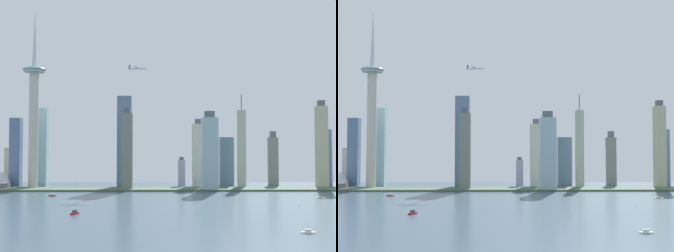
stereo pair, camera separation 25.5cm
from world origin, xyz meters
TOP-DOWN VIEW (x-y plane):
  - waterfront_pier at (0.00, 536.25)m, footprint 871.02×64.02m
  - observation_tower at (-239.52, 566.99)m, footprint 41.39×41.39m
  - skyscraper_0 at (209.26, 634.60)m, footprint 18.49×12.61m
  - skyscraper_1 at (117.83, 633.46)m, footprint 27.17×19.73m
  - skyscraper_2 at (-277.33, 588.37)m, footprint 19.55×20.07m
  - skyscraper_3 at (-76.44, 581.49)m, footprint 25.92×24.36m
  - skyscraper_4 at (28.95, 601.96)m, footprint 13.14×15.75m
  - skyscraper_5 at (-67.96, 535.29)m, footprint 18.44×24.16m
  - skyscraper_6 at (-300.49, 633.64)m, footprint 18.93×24.55m
  - skyscraper_7 at (-235.55, 618.82)m, footprint 18.79×20.14m
  - skyscraper_8 at (73.77, 519.74)m, footprint 27.49×27.22m
  - skyscraper_9 at (283.45, 571.16)m, footprint 17.62×22.82m
  - skyscraper_11 at (63.09, 610.93)m, footprint 26.52×20.50m
  - skyscraper_12 at (140.77, 592.55)m, footprint 14.04×15.03m
  - skyscraper_13 at (310.02, 634.48)m, footprint 23.16×20.66m
  - boat_0 at (219.38, 389.89)m, footprint 13.39×4.14m
  - boat_1 at (116.54, 117.85)m, footprint 11.69×3.47m
  - boat_2 at (-173.90, 433.95)m, footprint 11.70×7.61m
  - boat_3 at (-102.93, 237.07)m, footprint 7.90×13.55m
  - channel_buoy_0 at (162.83, 301.91)m, footprint 1.83×1.83m
  - channel_buoy_1 at (-177.51, 377.04)m, footprint 1.17×1.17m
  - channel_buoy_2 at (226.17, 438.44)m, footprint 1.29×1.29m
  - airplane at (-52.27, 557.47)m, footprint 33.78×35.26m

SIDE VIEW (x-z plane):
  - channel_buoy_0 at x=162.83m, z-range 0.00..1.90m
  - boat_0 at x=219.38m, z-range -3.66..5.86m
  - channel_buoy_2 at x=226.17m, z-range 0.00..2.34m
  - channel_buoy_1 at x=-177.51m, z-range 0.00..2.52m
  - boat_1 at x=116.54m, z-range -2.79..5.52m
  - waterfront_pier at x=0.00m, z-range 0.00..3.05m
  - boat_2 at x=-173.90m, z-range -3.06..6.12m
  - boat_3 at x=-102.93m, z-range -0.67..4.11m
  - skyscraper_4 at x=28.95m, z-range -1.62..54.69m
  - skyscraper_6 at x=-300.49m, z-range 0.00..73.15m
  - skyscraper_1 at x=117.83m, z-range 0.00..93.78m
  - skyscraper_0 at x=209.26m, z-range -3.66..101.96m
  - skyscraper_13 at x=310.02m, z-range -5.27..114.55m
  - skyscraper_11 at x=63.09m, z-range -2.91..125.06m
  - skyscraper_2 at x=-277.33m, z-range 0.00..128.08m
  - skyscraper_8 at x=73.77m, z-range -3.42..132.22m
  - skyscraper_5 at x=-67.96m, z-range -3.02..139.91m
  - skyscraper_12 at x=140.77m, z-range -14.50..158.19m
  - skyscraper_7 at x=-235.55m, z-range 0.00..149.08m
  - skyscraper_9 at x=283.45m, z-range -3.24..156.43m
  - skyscraper_3 at x=-76.44m, z-range 0.00..167.90m
  - observation_tower at x=-239.52m, z-range -17.30..309.84m
  - airplane at x=-52.27m, z-range 211.88..220.24m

